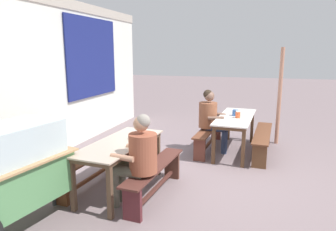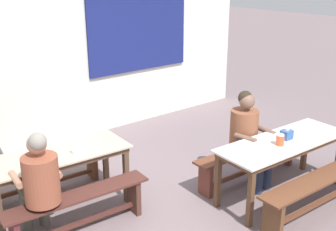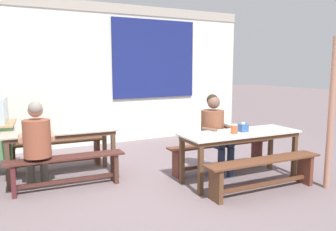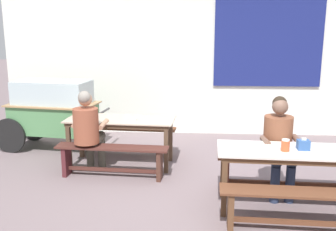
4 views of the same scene
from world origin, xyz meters
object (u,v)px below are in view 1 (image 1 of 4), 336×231
Objects in this scene: dining_table_far at (120,147)px; bench_far_back at (90,166)px; bench_near_back at (209,135)px; food_cart at (3,172)px; person_right_near_table at (211,117)px; tissue_box at (235,113)px; soup_bowl at (133,138)px; bench_far_front at (155,176)px; wooden_support_post at (280,97)px; dining_table_near at (236,120)px; bench_near_front at (262,140)px; person_left_back_turned at (138,156)px; condiment_jar at (238,115)px.

bench_far_back is (0.03, 0.52, -0.36)m from dining_table_far.
bench_far_back is 2.64m from bench_near_back.
food_cart is at bearing 150.89° from dining_table_far.
bench_near_back is at bearing -23.70° from food_cart.
person_right_near_table reaches higher than tissue_box.
tissue_box is at bearing -39.38° from bench_far_back.
soup_bowl is at bearing -75.33° from bench_far_back.
wooden_support_post reaches higher than bench_far_front.
dining_table_near is 1.24m from wooden_support_post.
tissue_box is (3.64, -2.09, 0.08)m from food_cart.
dining_table_near reaches higher than bench_near_front.
person_left_back_turned reaches higher than condiment_jar.
person_left_back_turned reaches higher than bench_far_back.
food_cart is 1.56× the size of person_left_back_turned.
bench_near_front is 12.98× the size of tissue_box.
person_right_near_table is (-0.11, 0.47, 0.06)m from dining_table_near.
dining_table_far is 1.35× the size of person_left_back_turned.
dining_table_far is 2.47m from bench_near_back.
person_left_back_turned is 3.94m from wooden_support_post.
dining_table_near is at bearing -19.60° from person_left_back_turned.
condiment_jar reaches higher than bench_near_front.
wooden_support_post is (0.86, -0.82, 0.38)m from dining_table_near.
dining_table_far is 0.91× the size of dining_table_near.
person_left_back_turned is 2.86m from tissue_box.
person_right_near_table is (-0.14, -0.06, 0.40)m from bench_near_back.
dining_table_far is 0.63m from bench_far_back.
wooden_support_post is at bearing -27.86° from bench_far_front.
condiment_jar is (3.43, -2.16, 0.09)m from food_cart.
dining_table_far is 12.21× the size of condiment_jar.
dining_table_near is 13.40× the size of tissue_box.
tissue_box is at bearing 12.87° from dining_table_near.
dining_table_far is 2.55m from condiment_jar.
food_cart is (-1.31, 0.73, 0.05)m from dining_table_far.
food_cart is (-1.28, 1.25, 0.40)m from bench_far_front.
bench_near_back is 1.74m from wooden_support_post.
tissue_box is (2.29, -1.88, 0.49)m from bench_far_back.
person_right_near_table is at bearing -10.67° from person_left_back_turned.
food_cart is at bearing 171.13° from bench_far_back.
bench_far_back is at bearing 104.67° from soup_bowl.
bench_far_back is 0.76× the size of wooden_support_post.
person_left_back_turned reaches higher than bench_near_front.
bench_far_front is 2.35m from bench_near_back.
tissue_box reaches higher than soup_bowl.
food_cart is at bearing 150.10° from tissue_box.
condiment_jar reaches higher than bench_near_back.
person_left_back_turned reaches higher than dining_table_far.
bench_far_front is 0.65m from soup_bowl.
bench_near_back is 2.27m from soup_bowl.
condiment_jar is at bearing -21.74° from person_left_back_turned.
bench_far_front is 1.84m from food_cart.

